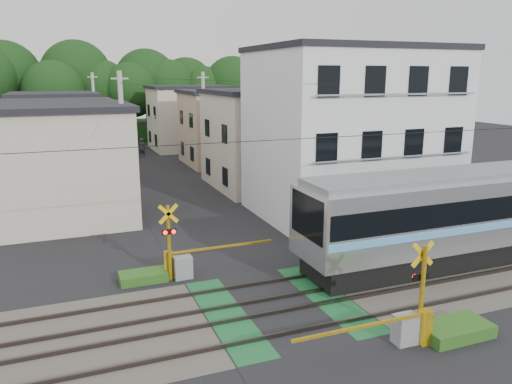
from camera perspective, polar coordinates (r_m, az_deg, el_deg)
name	(u,v)px	position (r m, az deg, el deg)	size (l,w,h in m)	color
ground	(279,306)	(17.68, 2.60, -12.90)	(120.00, 120.00, 0.00)	black
track_bed	(279,305)	(17.67, 2.60, -12.79)	(120.00, 120.00, 0.14)	#47423A
commuter_train	(500,209)	(24.26, 26.08, -1.74)	(18.93, 2.98, 3.93)	black
crossing_signal_near	(410,322)	(15.82, 17.15, -13.97)	(4.74, 0.65, 3.09)	yellow
crossing_signal_far	(180,261)	(19.85, -8.66, -7.80)	(4.74, 0.65, 3.09)	yellow
apartment_block	(350,132)	(28.46, 10.64, 6.70)	(10.20, 8.36, 9.30)	white
houses_row	(151,133)	(41.20, -11.94, 6.64)	(22.07, 31.35, 6.80)	beige
tree_hill	(106,91)	(63.27, -16.78, 10.96)	(40.00, 12.71, 11.84)	#153411
catenary	(427,188)	(19.60, 18.92, 0.47)	(60.00, 5.04, 7.00)	#2D2D33
utility_poles	(139,126)	(38.05, -13.19, 7.32)	(7.90, 42.00, 8.00)	#A5A5A0
pedestrian	(142,148)	(49.47, -12.92, 4.94)	(0.68, 0.44, 1.85)	#272D31
weed_patches	(325,294)	(18.25, 7.87, -11.50)	(10.25, 8.80, 0.40)	#2D5E1E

